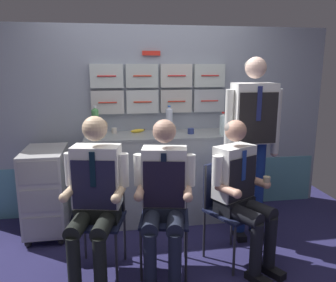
# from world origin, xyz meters

# --- Properties ---
(ground) EXTENTS (4.80, 4.80, 0.04)m
(ground) POSITION_xyz_m (0.00, 0.00, -0.02)
(ground) COLOR #25224D
(galley_bulkhead) EXTENTS (4.20, 0.14, 2.15)m
(galley_bulkhead) POSITION_xyz_m (0.01, 1.37, 1.07)
(galley_bulkhead) COLOR #929AAD
(galley_bulkhead) RESTS_ON ground
(galley_counter) EXTENTS (1.70, 0.53, 0.98)m
(galley_counter) POSITION_xyz_m (0.10, 1.09, 0.49)
(galley_counter) COLOR #9FA4A6
(galley_counter) RESTS_ON ground
(service_trolley) EXTENTS (0.40, 0.65, 0.89)m
(service_trolley) POSITION_xyz_m (-1.14, 0.92, 0.48)
(service_trolley) COLOR black
(service_trolley) RESTS_ON ground
(folding_chair_left) EXTENTS (0.48, 0.48, 0.87)m
(folding_chair_left) POSITION_xyz_m (-0.57, 0.23, 0.54)
(folding_chair_left) COLOR #2D2D33
(folding_chair_left) RESTS_ON ground
(crew_member_left) EXTENTS (0.53, 0.69, 1.33)m
(crew_member_left) POSITION_xyz_m (-0.60, 0.08, 0.74)
(crew_member_left) COLOR black
(crew_member_left) RESTS_ON ground
(folding_chair_right) EXTENTS (0.47, 0.47, 0.87)m
(folding_chair_right) POSITION_xyz_m (-0.03, 0.18, 0.54)
(folding_chair_right) COLOR #2D2D33
(folding_chair_right) RESTS_ON ground
(crew_member_right) EXTENTS (0.51, 0.66, 1.30)m
(crew_member_right) POSITION_xyz_m (-0.06, 0.02, 0.72)
(crew_member_right) COLOR black
(crew_member_right) RESTS_ON ground
(folding_chair_by_counter) EXTENTS (0.54, 0.54, 0.87)m
(folding_chair_by_counter) POSITION_xyz_m (0.53, 0.21, 0.54)
(folding_chair_by_counter) COLOR #2D2D33
(folding_chair_by_counter) RESTS_ON ground
(crew_member_by_counter) EXTENTS (0.57, 0.67, 1.27)m
(crew_member_by_counter) POSITION_xyz_m (0.61, 0.07, 0.70)
(crew_member_by_counter) COLOR black
(crew_member_by_counter) RESTS_ON ground
(crew_member_standing) EXTENTS (0.56, 0.27, 1.79)m
(crew_member_standing) POSITION_xyz_m (0.88, 0.53, 1.09)
(crew_member_standing) COLOR black
(crew_member_standing) RESTS_ON ground
(sparkling_bottle_green) EXTENTS (0.07, 0.07, 0.25)m
(sparkling_bottle_green) POSITION_xyz_m (0.72, 0.94, 1.10)
(sparkling_bottle_green) COLOR silver
(sparkling_bottle_green) RESTS_ON galley_counter
(water_bottle_blue_cap) EXTENTS (0.08, 0.08, 0.30)m
(water_bottle_blue_cap) POSITION_xyz_m (0.17, 1.15, 1.13)
(water_bottle_blue_cap) COLOR silver
(water_bottle_blue_cap) RESTS_ON galley_counter
(water_bottle_short) EXTENTS (0.07, 0.07, 0.32)m
(water_bottle_short) POSITION_xyz_m (-0.63, 1.10, 1.13)
(water_bottle_short) COLOR #4EA055
(water_bottle_short) RESTS_ON galley_counter
(coffee_cup_spare) EXTENTS (0.07, 0.07, 0.06)m
(coffee_cup_spare) POSITION_xyz_m (0.39, 1.05, 1.01)
(coffee_cup_spare) COLOR navy
(coffee_cup_spare) RESTS_ON galley_counter
(espresso_cup_small) EXTENTS (0.06, 0.06, 0.06)m
(espresso_cup_small) POSITION_xyz_m (-0.43, 1.22, 1.01)
(espresso_cup_small) COLOR beige
(espresso_cup_small) RESTS_ON galley_counter
(snack_banana) EXTENTS (0.17, 0.10, 0.04)m
(snack_banana) POSITION_xyz_m (-0.18, 1.21, 1.00)
(snack_banana) COLOR yellow
(snack_banana) RESTS_ON galley_counter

